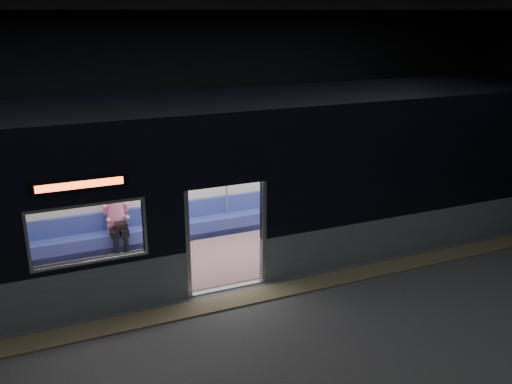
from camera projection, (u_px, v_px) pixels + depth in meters
station_floor at (248, 316)px, 9.33m from camera, size 24.00×14.00×0.01m
station_envelope at (247, 103)px, 8.17m from camera, size 24.00×14.00×5.00m
tactile_strip at (237, 300)px, 9.80m from camera, size 22.80×0.50×0.03m
metro_car at (200, 174)px, 10.96m from camera, size 18.00×3.04×3.35m
passenger at (117, 217)px, 11.58m from camera, size 0.42×0.70×1.36m
handbag at (121, 226)px, 11.44m from camera, size 0.30×0.27×0.13m
transit_map at (298, 162)px, 13.31m from camera, size 0.97×0.03×0.63m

